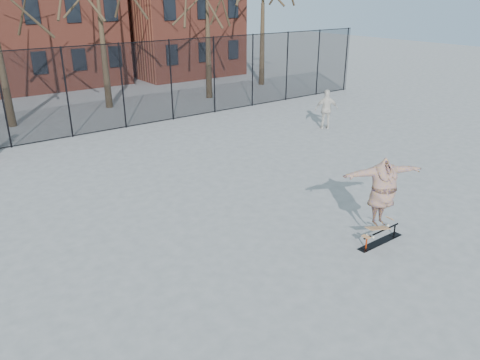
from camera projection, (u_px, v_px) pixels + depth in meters
ground at (288, 241)px, 12.41m from camera, size 100.00×100.00×0.00m
skate_rail at (381, 237)px, 12.32m from camera, size 1.58×0.24×0.35m
skateboard at (378, 230)px, 12.13m from camera, size 0.93×0.22×0.11m
skater at (382, 197)px, 11.77m from camera, size 2.28×1.33×1.80m
bystander_white at (327, 109)px, 22.24m from camera, size 1.16×1.01×1.88m
fence at (97, 88)px, 21.29m from camera, size 34.03×0.07×4.00m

